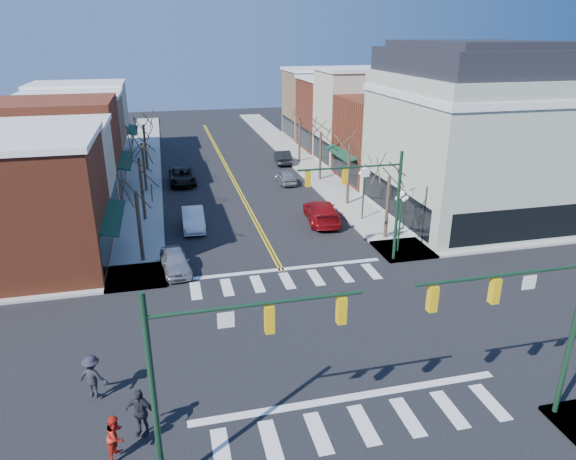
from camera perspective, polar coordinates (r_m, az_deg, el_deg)
ground at (r=25.59m, az=3.23°, el=-11.74°), size 160.00×160.00×0.00m
sidewalk_left at (r=42.86m, az=-16.02°, el=1.51°), size 3.50×70.00×0.15m
sidewalk_right at (r=45.41m, az=6.57°, el=3.31°), size 3.50×70.00×0.15m
bldg_left_brick_a at (r=34.93m, az=-28.08°, el=2.17°), size 10.00×8.50×8.00m
bldg_left_stucco_a at (r=42.25m, az=-25.72°, el=5.17°), size 10.00×7.00×7.50m
bldg_left_brick_b at (r=49.79m, az=-24.13°, el=8.17°), size 10.00×9.00×8.50m
bldg_left_tan at (r=57.85m, az=-22.80°, el=9.60°), size 10.00×7.50×7.80m
bldg_left_stucco_b at (r=65.38m, az=-21.90°, el=11.07°), size 10.00×8.00×8.20m
bldg_right_brick_a at (r=52.14m, az=11.66°, el=9.80°), size 10.00×8.50×8.00m
bldg_right_stucco at (r=58.96m, az=8.53°, el=12.27°), size 10.00×7.00×10.00m
bldg_right_brick_b at (r=66.01m, az=6.04°, el=12.65°), size 10.00×8.00×8.50m
bldg_right_tan at (r=73.49m, az=3.93°, el=13.78°), size 10.00×8.00×9.00m
victorian_corner at (r=42.47m, az=19.59°, el=10.17°), size 12.25×14.25×13.30m
traffic_mast_near_left at (r=16.02m, az=-8.25°, el=-14.02°), size 6.60×0.28×7.20m
traffic_mast_near_right at (r=19.99m, az=25.61°, el=-8.45°), size 6.60×0.28×7.20m
traffic_mast_far_right at (r=31.73m, az=9.18°, el=4.07°), size 6.60×0.28×7.20m
lamppost_corner at (r=34.28m, az=12.42°, el=2.07°), size 0.36×0.36×4.33m
lamppost_midblock at (r=39.93m, az=8.43°, el=5.05°), size 0.36×0.36×4.33m
tree_left_a at (r=33.60m, az=-16.16°, el=0.26°), size 0.24×0.24×4.76m
tree_left_b at (r=41.15m, az=-15.90°, el=4.31°), size 0.24×0.24×5.04m
tree_left_c at (r=48.94m, az=-15.68°, el=6.65°), size 0.24×0.24×4.55m
tree_left_d at (r=56.70m, az=-15.55°, el=8.76°), size 0.24×0.24×4.90m
tree_right_a at (r=36.70m, az=10.96°, el=2.38°), size 0.24×0.24×4.62m
tree_right_b at (r=43.69m, az=6.71°, el=6.03°), size 0.24×0.24×5.18m
tree_right_c at (r=51.07m, az=3.62°, el=8.14°), size 0.24×0.24×4.83m
tree_right_d at (r=58.57m, az=1.29°, el=9.93°), size 0.24×0.24×4.97m
car_left_near at (r=32.38m, az=-12.42°, el=-3.43°), size 2.05×4.16×1.36m
car_left_mid at (r=39.23m, az=-10.49°, el=1.24°), size 1.65×4.58×1.50m
car_left_far at (r=51.24m, az=-11.68°, el=5.85°), size 2.51×5.35×1.48m
car_right_near at (r=39.97m, az=3.77°, el=2.04°), size 2.96×5.91×1.65m
car_right_mid at (r=50.31m, az=-0.28°, el=5.92°), size 1.63×3.91×1.32m
car_right_far at (r=58.21m, az=-0.58°, el=8.12°), size 2.03×4.66×1.49m
pedestrian_red_b at (r=19.77m, az=-18.57°, el=-20.89°), size 0.86×0.97×1.67m
pedestrian_dark_a at (r=20.28m, az=-16.10°, el=-18.87°), size 1.22×0.91×1.93m
pedestrian_dark_b at (r=22.60m, az=-20.88°, el=-14.96°), size 1.38×1.13×1.86m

